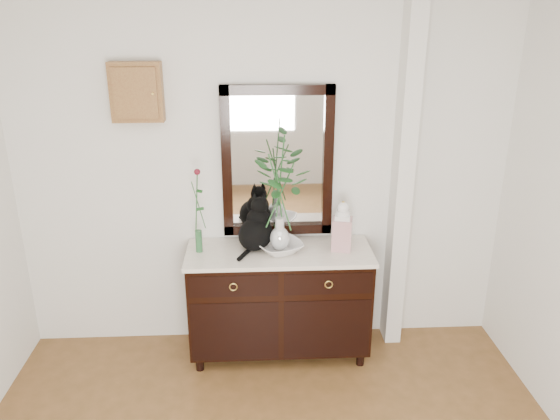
{
  "coord_description": "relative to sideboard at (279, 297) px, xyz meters",
  "views": [
    {
      "loc": [
        -0.08,
        -1.82,
        2.49
      ],
      "look_at": [
        0.1,
        1.63,
        1.2
      ],
      "focal_mm": 35.0,
      "sensor_mm": 36.0,
      "label": 1
    }
  ],
  "objects": [
    {
      "name": "wall_back",
      "position": [
        -0.1,
        0.25,
        0.88
      ],
      "size": [
        3.6,
        0.04,
        2.7
      ],
      "primitive_type": "cube",
      "color": "silver",
      "rests_on": "ground"
    },
    {
      "name": "pilaster",
      "position": [
        0.9,
        0.17,
        0.88
      ],
      "size": [
        0.12,
        0.2,
        2.7
      ],
      "primitive_type": "cube",
      "color": "silver",
      "rests_on": "ground"
    },
    {
      "name": "sideboard",
      "position": [
        0.0,
        0.0,
        0.0
      ],
      "size": [
        1.33,
        0.52,
        0.82
      ],
      "color": "black",
      "rests_on": "ground"
    },
    {
      "name": "wall_mirror",
      "position": [
        -0.0,
        0.24,
        0.97
      ],
      "size": [
        0.8,
        0.06,
        1.1
      ],
      "color": "black",
      "rests_on": "wall_back"
    },
    {
      "name": "key_cabinet",
      "position": [
        -0.95,
        0.21,
        1.48
      ],
      "size": [
        0.35,
        0.1,
        0.4
      ],
      "primitive_type": "cube",
      "color": "brown",
      "rests_on": "wall_back"
    },
    {
      "name": "cat",
      "position": [
        -0.17,
        0.05,
        0.56
      ],
      "size": [
        0.38,
        0.41,
        0.38
      ],
      "primitive_type": null,
      "rotation": [
        0.0,
        0.0,
        -0.43
      ],
      "color": "black",
      "rests_on": "sideboard"
    },
    {
      "name": "lotus_bowl",
      "position": [
        0.0,
        -0.02,
        0.41
      ],
      "size": [
        0.41,
        0.41,
        0.08
      ],
      "primitive_type": "imported",
      "rotation": [
        0.0,
        0.0,
        0.42
      ],
      "color": "silver",
      "rests_on": "sideboard"
    },
    {
      "name": "vase_branches",
      "position": [
        0.0,
        -0.02,
        0.82
      ],
      "size": [
        0.48,
        0.48,
        0.84
      ],
      "primitive_type": null,
      "rotation": [
        0.0,
        0.0,
        -0.21
      ],
      "color": "silver",
      "rests_on": "lotus_bowl"
    },
    {
      "name": "bud_vase_rose",
      "position": [
        -0.57,
        0.02,
        0.69
      ],
      "size": [
        0.08,
        0.08,
        0.63
      ],
      "primitive_type": null,
      "rotation": [
        0.0,
        0.0,
        -0.02
      ],
      "color": "#2C6337",
      "rests_on": "sideboard"
    },
    {
      "name": "ginger_jar",
      "position": [
        0.45,
        0.01,
        0.56
      ],
      "size": [
        0.16,
        0.16,
        0.37
      ],
      "primitive_type": null,
      "rotation": [
        0.0,
        0.0,
        -0.23
      ],
      "color": "white",
      "rests_on": "sideboard"
    }
  ]
}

